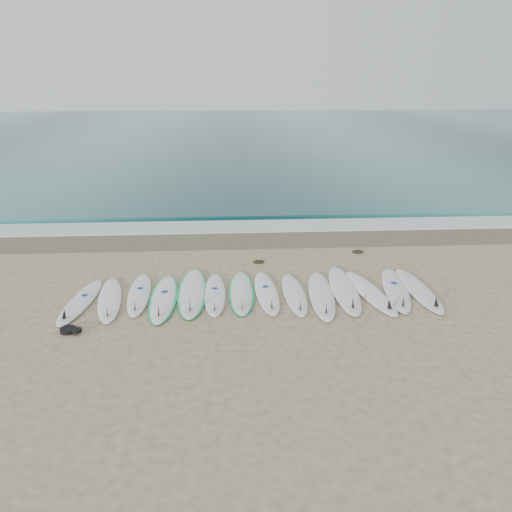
{
  "coord_description": "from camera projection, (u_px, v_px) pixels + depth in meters",
  "views": [
    {
      "loc": [
        -0.61,
        -10.68,
        4.93
      ],
      "look_at": [
        0.12,
        1.56,
        0.4
      ],
      "focal_mm": 35.0,
      "sensor_mm": 36.0,
      "label": 1
    }
  ],
  "objects": [
    {
      "name": "surfboard_7",
      "position": [
        267.0,
        293.0,
        11.71
      ],
      "size": [
        0.63,
        2.52,
        0.32
      ],
      "rotation": [
        0.0,
        0.0,
        0.04
      ],
      "color": "white",
      "rests_on": "ground"
    },
    {
      "name": "surfboard_2",
      "position": [
        139.0,
        295.0,
        11.62
      ],
      "size": [
        0.66,
        2.47,
        0.31
      ],
      "rotation": [
        0.0,
        0.0,
        0.06
      ],
      "color": "white",
      "rests_on": "ground"
    },
    {
      "name": "foam_band",
      "position": [
        246.0,
        226.0,
        16.88
      ],
      "size": [
        120.0,
        1.4,
        0.04
      ],
      "primitive_type": "cube",
      "color": "silver",
      "rests_on": "ground"
    },
    {
      "name": "surfboard_6",
      "position": [
        241.0,
        292.0,
        11.76
      ],
      "size": [
        0.65,
        2.53,
        0.32
      ],
      "rotation": [
        0.0,
        0.0,
        -0.02
      ],
      "color": "white",
      "rests_on": "ground"
    },
    {
      "name": "seaweed_far",
      "position": [
        358.0,
        252.0,
        14.49
      ],
      "size": [
        0.33,
        0.25,
        0.06
      ],
      "primitive_type": "ellipsoid",
      "color": "black",
      "rests_on": "ground"
    },
    {
      "name": "surfboard_13",
      "position": [
        419.0,
        290.0,
        11.84
      ],
      "size": [
        0.62,
        2.7,
        0.34
      ],
      "rotation": [
        0.0,
        0.0,
        0.02
      ],
      "color": "silver",
      "rests_on": "ground"
    },
    {
      "name": "surfboard_5",
      "position": [
        215.0,
        295.0,
        11.62
      ],
      "size": [
        0.53,
        2.42,
        0.31
      ],
      "rotation": [
        0.0,
        0.0,
        0.01
      ],
      "color": "white",
      "rests_on": "ground"
    },
    {
      "name": "surfboard_1",
      "position": [
        110.0,
        300.0,
        11.35
      ],
      "size": [
        0.92,
        2.55,
        0.32
      ],
      "rotation": [
        0.0,
        0.0,
        0.16
      ],
      "color": "white",
      "rests_on": "ground"
    },
    {
      "name": "surfboard_8",
      "position": [
        295.0,
        295.0,
        11.62
      ],
      "size": [
        0.53,
        2.41,
        0.31
      ],
      "rotation": [
        0.0,
        0.0,
        0.01
      ],
      "color": "white",
      "rests_on": "ground"
    },
    {
      "name": "leash_coil",
      "position": [
        70.0,
        330.0,
        10.04
      ],
      "size": [
        0.46,
        0.36,
        0.11
      ],
      "color": "black",
      "rests_on": "ground"
    },
    {
      "name": "surfboard_0",
      "position": [
        80.0,
        302.0,
        11.25
      ],
      "size": [
        0.76,
        2.51,
        0.32
      ],
      "rotation": [
        0.0,
        0.0,
        -0.1
      ],
      "color": "silver",
      "rests_on": "ground"
    },
    {
      "name": "surfboard_10",
      "position": [
        345.0,
        290.0,
        11.85
      ],
      "size": [
        0.75,
        2.94,
        0.37
      ],
      "rotation": [
        0.0,
        0.0,
        -0.05
      ],
      "color": "white",
      "rests_on": "ground"
    },
    {
      "name": "surfboard_3",
      "position": [
        163.0,
        299.0,
        11.44
      ],
      "size": [
        0.67,
        2.64,
        0.33
      ],
      "rotation": [
        0.0,
        0.0,
        0.01
      ],
      "color": "white",
      "rests_on": "ground"
    },
    {
      "name": "surfboard_9",
      "position": [
        322.0,
        296.0,
        11.56
      ],
      "size": [
        0.81,
        2.81,
        0.35
      ],
      "rotation": [
        0.0,
        0.0,
        -0.09
      ],
      "color": "white",
      "rests_on": "ground"
    },
    {
      "name": "wet_sand_band",
      "position": [
        248.0,
        240.0,
        15.58
      ],
      "size": [
        120.0,
        1.8,
        0.01
      ],
      "primitive_type": "cube",
      "color": "brown",
      "rests_on": "ground"
    },
    {
      "name": "wave_crest",
      "position": [
        244.0,
        214.0,
        18.28
      ],
      "size": [
        120.0,
        1.0,
        0.1
      ],
      "primitive_type": "cube",
      "color": "#225C5C",
      "rests_on": "ground"
    },
    {
      "name": "surfboard_11",
      "position": [
        371.0,
        293.0,
        11.7
      ],
      "size": [
        0.96,
        2.71,
        0.34
      ],
      "rotation": [
        0.0,
        0.0,
        0.16
      ],
      "color": "white",
      "rests_on": "ground"
    },
    {
      "name": "surfboard_12",
      "position": [
        396.0,
        290.0,
        11.86
      ],
      "size": [
        0.99,
        2.75,
        0.34
      ],
      "rotation": [
        0.0,
        0.0,
        -0.16
      ],
      "color": "white",
      "rests_on": "ground"
    },
    {
      "name": "seaweed_near",
      "position": [
        259.0,
        262.0,
        13.72
      ],
      "size": [
        0.31,
        0.24,
        0.06
      ],
      "primitive_type": "ellipsoid",
      "color": "black",
      "rests_on": "ground"
    },
    {
      "name": "surfboard_4",
      "position": [
        192.0,
        292.0,
        11.75
      ],
      "size": [
        0.73,
        2.9,
        0.37
      ],
      "rotation": [
        0.0,
        0.0,
        0.01
      ],
      "color": "white",
      "rests_on": "ground"
    },
    {
      "name": "ground",
      "position": [
        255.0,
        295.0,
        11.74
      ],
      "size": [
        120.0,
        120.0,
        0.0
      ],
      "primitive_type": "plane",
      "color": "tan"
    },
    {
      "name": "ocean",
      "position": [
        233.0,
        134.0,
        42.17
      ],
      "size": [
        120.0,
        55.0,
        0.03
      ],
      "primitive_type": "cube",
      "color": "#225C5C",
      "rests_on": "ground"
    }
  ]
}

